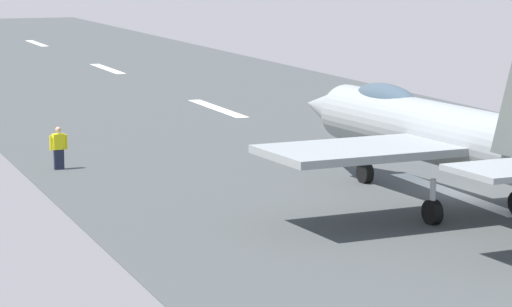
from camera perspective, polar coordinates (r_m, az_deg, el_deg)
ground_plane at (r=42.06m, az=9.31°, el=-1.93°), size 400.00×400.00×0.00m
runway_strip at (r=42.05m, az=9.33°, el=-1.93°), size 240.00×26.00×0.02m
fighter_jet at (r=39.47m, az=8.64°, el=0.98°), size 17.44×13.30×5.66m
crew_person at (r=46.89m, az=-9.12°, el=0.24°), size 0.33×0.70×1.64m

